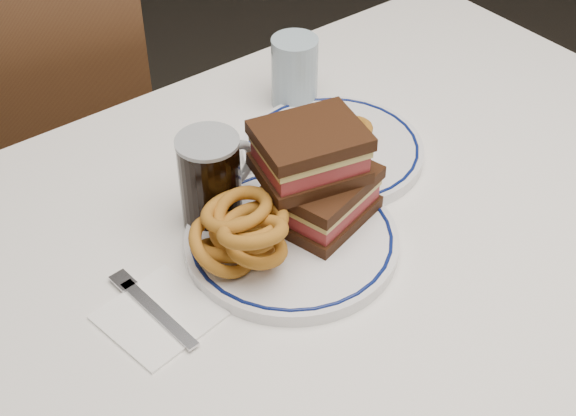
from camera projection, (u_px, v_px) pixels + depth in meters
dining_table at (329, 279)px, 1.14m from camera, size 1.27×0.87×0.75m
chair_far at (37, 146)px, 1.61m from camera, size 0.52×0.52×0.94m
main_plate at (291, 240)px, 1.03m from camera, size 0.28×0.28×0.02m
reuben_sandwich at (317, 175)px, 1.01m from camera, size 0.16×0.15×0.14m
onion_rings_main at (242, 233)px, 0.97m from camera, size 0.14×0.14×0.13m
ketchup_ramekin at (220, 199)px, 1.06m from camera, size 0.05×0.05×0.03m
beer_mug at (212, 181)px, 1.03m from camera, size 0.12×0.08×0.14m
water_glass at (295, 72)px, 1.25m from camera, size 0.07×0.07×0.12m
far_plate at (333, 150)px, 1.18m from camera, size 0.27×0.27×0.02m
onion_rings_far at (342, 138)px, 1.17m from camera, size 0.11×0.10×0.05m
napkin_fork at (157, 314)px, 0.95m from camera, size 0.14×0.16×0.01m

